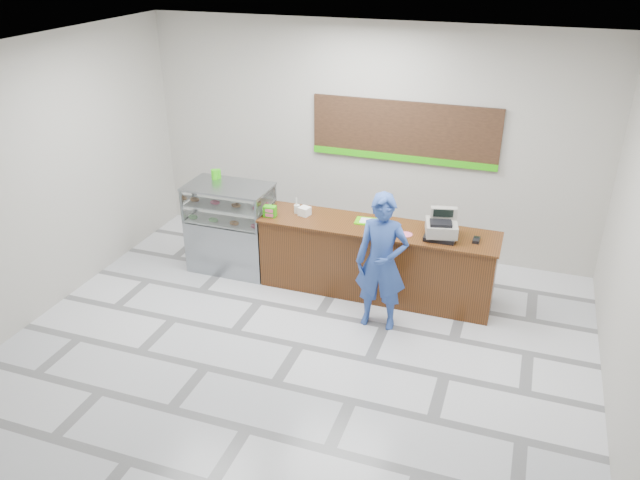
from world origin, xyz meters
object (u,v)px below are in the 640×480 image
(sales_counter, at_px, (376,260))
(cash_register, at_px, (441,227))
(serving_tray, at_px, (368,221))
(display_case, at_px, (231,227))
(customer, at_px, (382,262))

(sales_counter, distance_m, cash_register, 1.08)
(sales_counter, xyz_separation_m, cash_register, (0.86, -0.05, 0.65))
(sales_counter, height_order, serving_tray, serving_tray)
(sales_counter, relative_size, serving_tray, 9.10)
(cash_register, xyz_separation_m, serving_tray, (-1.02, 0.15, -0.13))
(cash_register, bearing_deg, display_case, 165.95)
(sales_counter, bearing_deg, customer, -71.37)
(sales_counter, distance_m, display_case, 2.23)
(serving_tray, bearing_deg, display_case, 177.65)
(display_case, bearing_deg, serving_tray, 2.61)
(cash_register, xyz_separation_m, customer, (-0.61, -0.69, -0.27))
(display_case, bearing_deg, cash_register, -0.97)
(serving_tray, distance_m, customer, 0.95)
(serving_tray, height_order, customer, customer)
(display_case, bearing_deg, sales_counter, 0.00)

